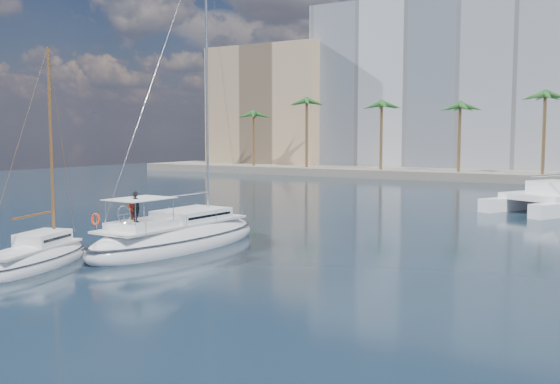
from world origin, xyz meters
The scene contains 10 objects.
ground centered at (0.00, 0.00, 0.00)m, with size 160.00×160.00×0.00m, color black.
quay centered at (0.00, 61.00, 0.60)m, with size 120.00×14.00×1.20m, color gray.
building_modern centered at (-12.00, 73.00, 14.00)m, with size 42.00×16.00×28.00m, color silver.
building_tan_left centered at (-42.00, 69.00, 11.00)m, with size 22.00×14.00×22.00m, color tan.
palm_left centered at (-34.00, 57.00, 10.28)m, with size 3.60×3.60×12.30m.
palm_centre centered at (0.00, 57.00, 10.28)m, with size 3.60×3.60×12.30m.
main_sloop centered at (-5.36, -3.22, 0.56)m, with size 4.73×13.04×19.07m.
small_sloop centered at (-7.84, -10.75, 0.41)m, with size 4.48×8.19×11.23m.
catamaran centered at (10.72, 25.64, 1.14)m, with size 10.87×13.31×17.38m.
seagull centered at (-4.55, 0.87, 0.86)m, with size 1.00×0.43×0.19m.
Camera 1 is at (17.11, -30.08, 6.32)m, focal length 40.00 mm.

